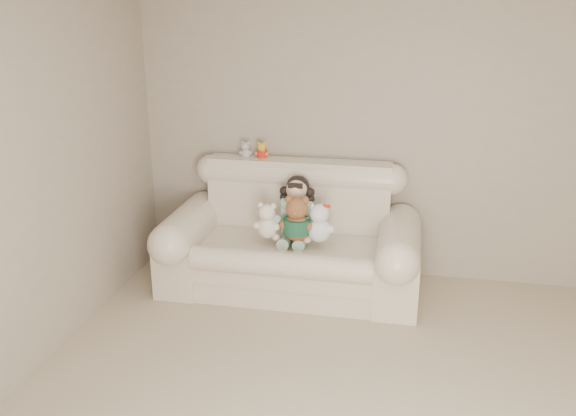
# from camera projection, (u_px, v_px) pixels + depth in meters

# --- Properties ---
(wall_back) EXTENTS (4.50, 0.00, 4.50)m
(wall_back) POSITION_uv_depth(u_px,v_px,m) (402.00, 129.00, 5.10)
(wall_back) COLOR #A0957F
(wall_back) RESTS_ON ground
(sofa) EXTENTS (2.10, 0.95, 1.03)m
(sofa) POSITION_uv_depth(u_px,v_px,m) (290.00, 231.00, 5.05)
(sofa) COLOR #BEB099
(sofa) RESTS_ON floor
(seated_child) EXTENTS (0.39, 0.45, 0.55)m
(seated_child) POSITION_uv_depth(u_px,v_px,m) (297.00, 208.00, 5.06)
(seated_child) COLOR #2F7D55
(seated_child) RESTS_ON sofa
(brown_teddy) EXTENTS (0.31, 0.26, 0.43)m
(brown_teddy) POSITION_uv_depth(u_px,v_px,m) (297.00, 214.00, 4.83)
(brown_teddy) COLOR brown
(brown_teddy) RESTS_ON sofa
(white_cat) EXTENTS (0.27, 0.23, 0.38)m
(white_cat) POSITION_uv_depth(u_px,v_px,m) (320.00, 219.00, 4.82)
(white_cat) COLOR silver
(white_cat) RESTS_ON sofa
(cream_teddy) EXTENTS (0.26, 0.23, 0.34)m
(cream_teddy) POSITION_uv_depth(u_px,v_px,m) (267.00, 217.00, 4.91)
(cream_teddy) COLOR white
(cream_teddy) RESTS_ON sofa
(yellow_mini_bear) EXTENTS (0.13, 0.11, 0.18)m
(yellow_mini_bear) POSITION_uv_depth(u_px,v_px,m) (262.00, 149.00, 5.27)
(yellow_mini_bear) COLOR gold
(yellow_mini_bear) RESTS_ON sofa
(grey_mini_plush) EXTENTS (0.13, 0.11, 0.18)m
(grey_mini_plush) POSITION_uv_depth(u_px,v_px,m) (246.00, 148.00, 5.31)
(grey_mini_plush) COLOR #ADADB4
(grey_mini_plush) RESTS_ON sofa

